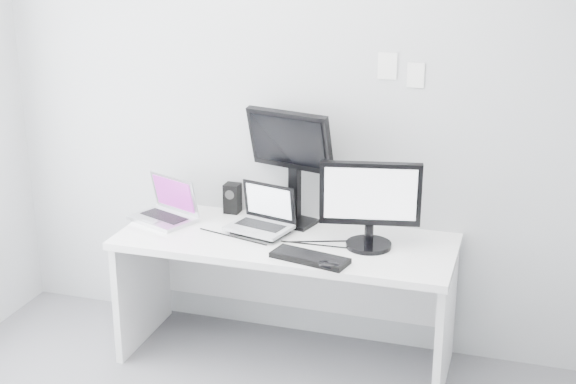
% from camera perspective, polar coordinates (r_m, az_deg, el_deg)
% --- Properties ---
extents(back_wall, '(3.60, 0.00, 3.60)m').
position_cam_1_polar(back_wall, '(4.46, 1.16, 5.74)').
color(back_wall, '#B6B8BA').
rests_on(back_wall, ground).
extents(desk, '(1.80, 0.70, 0.73)m').
position_cam_1_polar(desk, '(4.48, -0.17, -7.62)').
color(desk, white).
rests_on(desk, ground).
extents(macbook, '(0.42, 0.37, 0.26)m').
position_cam_1_polar(macbook, '(4.59, -8.91, -0.50)').
color(macbook, '#B6B7BC').
rests_on(macbook, desk).
extents(speaker, '(0.09, 0.09, 0.17)m').
position_cam_1_polar(speaker, '(4.69, -3.93, -0.43)').
color(speaker, black).
rests_on(speaker, desk).
extents(dell_laptop, '(0.38, 0.32, 0.27)m').
position_cam_1_polar(dell_laptop, '(4.35, -2.07, -1.30)').
color(dell_laptop, '#ACAEB3').
rests_on(dell_laptop, desk).
extents(rear_monitor, '(0.52, 0.30, 0.67)m').
position_cam_1_polar(rear_monitor, '(4.43, 0.28, 1.86)').
color(rear_monitor, black).
rests_on(rear_monitor, desk).
extents(samsung_monitor, '(0.55, 0.33, 0.48)m').
position_cam_1_polar(samsung_monitor, '(4.15, 5.79, -0.84)').
color(samsung_monitor, black).
rests_on(samsung_monitor, desk).
extents(keyboard, '(0.42, 0.22, 0.03)m').
position_cam_1_polar(keyboard, '(4.05, 1.55, -4.66)').
color(keyboard, black).
rests_on(keyboard, desk).
extents(mouse, '(0.12, 0.08, 0.04)m').
position_cam_1_polar(mouse, '(3.97, 2.91, -5.12)').
color(mouse, black).
rests_on(mouse, desk).
extents(wall_note_0, '(0.10, 0.00, 0.14)m').
position_cam_1_polar(wall_note_0, '(4.30, 7.00, 8.79)').
color(wall_note_0, white).
rests_on(wall_note_0, back_wall).
extents(wall_note_1, '(0.09, 0.00, 0.13)m').
position_cam_1_polar(wall_note_1, '(4.29, 8.97, 8.12)').
color(wall_note_1, white).
rests_on(wall_note_1, back_wall).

